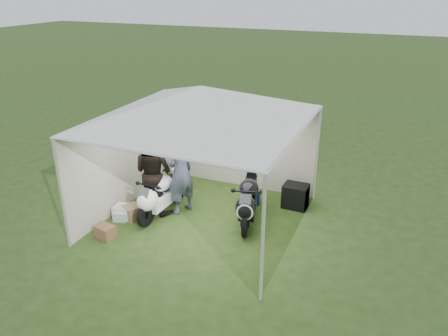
{
  "coord_description": "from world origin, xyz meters",
  "views": [
    {
      "loc": [
        3.72,
        -7.58,
        4.88
      ],
      "look_at": [
        0.34,
        0.35,
        1.17
      ],
      "focal_mm": 35.0,
      "sensor_mm": 36.0,
      "label": 1
    }
  ],
  "objects_px": {
    "person_blue_jacket": "(181,172)",
    "equipment_box": "(295,196)",
    "person_dark_jacket": "(154,172)",
    "crate_2": "(121,216)",
    "motorcycle_white": "(159,194)",
    "crate_0": "(124,212)",
    "motorcycle_black": "(248,200)",
    "crate_1": "(132,212)",
    "crate_3": "(105,232)",
    "paddock_stand": "(251,197)",
    "canopy_tent": "(202,106)"
  },
  "relations": [
    {
      "from": "motorcycle_white",
      "to": "crate_2",
      "type": "distance_m",
      "value": 0.97
    },
    {
      "from": "crate_1",
      "to": "crate_3",
      "type": "xyz_separation_m",
      "value": [
        -0.07,
        -0.88,
        -0.02
      ]
    },
    {
      "from": "canopy_tent",
      "to": "crate_0",
      "type": "height_order",
      "value": "canopy_tent"
    },
    {
      "from": "crate_1",
      "to": "person_dark_jacket",
      "type": "bearing_deg",
      "value": 61.8
    },
    {
      "from": "motorcycle_white",
      "to": "equipment_box",
      "type": "relative_size",
      "value": 3.3
    },
    {
      "from": "person_dark_jacket",
      "to": "person_blue_jacket",
      "type": "distance_m",
      "value": 0.61
    },
    {
      "from": "person_dark_jacket",
      "to": "crate_2",
      "type": "distance_m",
      "value": 1.21
    },
    {
      "from": "motorcycle_white",
      "to": "crate_1",
      "type": "height_order",
      "value": "motorcycle_white"
    },
    {
      "from": "motorcycle_white",
      "to": "person_dark_jacket",
      "type": "distance_m",
      "value": 0.52
    },
    {
      "from": "canopy_tent",
      "to": "person_dark_jacket",
      "type": "distance_m",
      "value": 2.01
    },
    {
      "from": "canopy_tent",
      "to": "motorcycle_white",
      "type": "xyz_separation_m",
      "value": [
        -1.0,
        -0.19,
        -2.07
      ]
    },
    {
      "from": "motorcycle_black",
      "to": "crate_3",
      "type": "height_order",
      "value": "motorcycle_black"
    },
    {
      "from": "motorcycle_black",
      "to": "person_blue_jacket",
      "type": "distance_m",
      "value": 1.61
    },
    {
      "from": "canopy_tent",
      "to": "crate_2",
      "type": "height_order",
      "value": "canopy_tent"
    },
    {
      "from": "paddock_stand",
      "to": "person_blue_jacket",
      "type": "distance_m",
      "value": 1.86
    },
    {
      "from": "motorcycle_black",
      "to": "crate_3",
      "type": "relative_size",
      "value": 4.88
    },
    {
      "from": "motorcycle_white",
      "to": "crate_1",
      "type": "bearing_deg",
      "value": -138.7
    },
    {
      "from": "motorcycle_white",
      "to": "person_dark_jacket",
      "type": "relative_size",
      "value": 0.96
    },
    {
      "from": "person_blue_jacket",
      "to": "crate_3",
      "type": "xyz_separation_m",
      "value": [
        -0.94,
        -1.59,
        -0.86
      ]
    },
    {
      "from": "paddock_stand",
      "to": "crate_3",
      "type": "height_order",
      "value": "paddock_stand"
    },
    {
      "from": "equipment_box",
      "to": "person_blue_jacket",
      "type": "bearing_deg",
      "value": -151.93
    },
    {
      "from": "person_blue_jacket",
      "to": "crate_3",
      "type": "bearing_deg",
      "value": -9.82
    },
    {
      "from": "motorcycle_black",
      "to": "crate_1",
      "type": "height_order",
      "value": "motorcycle_black"
    },
    {
      "from": "canopy_tent",
      "to": "motorcycle_black",
      "type": "xyz_separation_m",
      "value": [
        0.92,
        0.29,
        -2.04
      ]
    },
    {
      "from": "crate_2",
      "to": "motorcycle_black",
      "type": "bearing_deg",
      "value": 21.79
    },
    {
      "from": "motorcycle_white",
      "to": "crate_0",
      "type": "xyz_separation_m",
      "value": [
        -0.67,
        -0.44,
        -0.36
      ]
    },
    {
      "from": "motorcycle_white",
      "to": "crate_0",
      "type": "bearing_deg",
      "value": -144.72
    },
    {
      "from": "paddock_stand",
      "to": "equipment_box",
      "type": "xyz_separation_m",
      "value": [
        1.0,
        0.23,
        0.13
      ]
    },
    {
      "from": "person_blue_jacket",
      "to": "paddock_stand",
      "type": "bearing_deg",
      "value": 148.14
    },
    {
      "from": "motorcycle_white",
      "to": "crate_3",
      "type": "relative_size",
      "value": 4.73
    },
    {
      "from": "paddock_stand",
      "to": "crate_3",
      "type": "xyz_separation_m",
      "value": [
        -2.26,
        -2.6,
        -0.02
      ]
    },
    {
      "from": "paddock_stand",
      "to": "crate_0",
      "type": "relative_size",
      "value": 0.93
    },
    {
      "from": "crate_3",
      "to": "person_dark_jacket",
      "type": "bearing_deg",
      "value": 75.87
    },
    {
      "from": "motorcycle_black",
      "to": "equipment_box",
      "type": "bearing_deg",
      "value": 39.73
    },
    {
      "from": "person_blue_jacket",
      "to": "equipment_box",
      "type": "relative_size",
      "value": 3.53
    },
    {
      "from": "person_dark_jacket",
      "to": "crate_2",
      "type": "xyz_separation_m",
      "value": [
        -0.48,
        -0.71,
        -0.86
      ]
    },
    {
      "from": "paddock_stand",
      "to": "motorcycle_white",
      "type": "bearing_deg",
      "value": -142.11
    },
    {
      "from": "crate_2",
      "to": "crate_3",
      "type": "height_order",
      "value": "crate_3"
    },
    {
      "from": "canopy_tent",
      "to": "crate_2",
      "type": "distance_m",
      "value": 3.08
    },
    {
      "from": "motorcycle_white",
      "to": "equipment_box",
      "type": "xyz_separation_m",
      "value": [
        2.7,
        1.55,
        -0.23
      ]
    },
    {
      "from": "person_blue_jacket",
      "to": "crate_1",
      "type": "height_order",
      "value": "person_blue_jacket"
    },
    {
      "from": "crate_1",
      "to": "crate_2",
      "type": "bearing_deg",
      "value": -138.43
    },
    {
      "from": "paddock_stand",
      "to": "crate_2",
      "type": "bearing_deg",
      "value": -141.54
    },
    {
      "from": "paddock_stand",
      "to": "crate_2",
      "type": "xyz_separation_m",
      "value": [
        -2.38,
        -1.89,
        -0.05
      ]
    },
    {
      "from": "motorcycle_white",
      "to": "crate_0",
      "type": "relative_size",
      "value": 4.24
    },
    {
      "from": "crate_3",
      "to": "equipment_box",
      "type": "bearing_deg",
      "value": 40.94
    },
    {
      "from": "crate_1",
      "to": "crate_3",
      "type": "bearing_deg",
      "value": -94.43
    },
    {
      "from": "person_dark_jacket",
      "to": "canopy_tent",
      "type": "bearing_deg",
      "value": -168.57
    },
    {
      "from": "crate_2",
      "to": "motorcycle_white",
      "type": "bearing_deg",
      "value": 39.84
    },
    {
      "from": "person_dark_jacket",
      "to": "person_blue_jacket",
      "type": "height_order",
      "value": "person_blue_jacket"
    }
  ]
}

